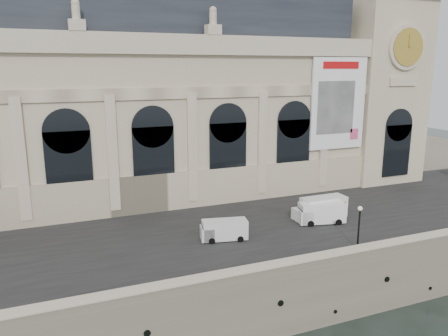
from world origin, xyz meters
The scene contains 9 objects.
quay centered at (0.00, 35.00, 3.00)m, with size 160.00×70.00×6.00m, color gray.
street centered at (0.00, 14.00, 6.03)m, with size 160.00×24.00×0.06m, color #2D2D2D.
parapet centered at (0.00, 0.60, 6.62)m, with size 160.00×1.40×1.21m.
museum centered at (-5.98, 30.86, 19.72)m, with size 69.00×18.70×29.10m.
clock_pavilion centered at (34.00, 27.93, 23.42)m, with size 13.00×14.72×36.70m.
van_b centered at (0.41, 10.06, 7.13)m, with size 5.24×2.83×2.21m.
van_c centered at (13.00, 10.56, 7.26)m, with size 5.87×3.26×2.47m.
box_truck centered at (14.08, 11.79, 7.36)m, with size 6.74×2.43×2.71m.
lamp_right centered at (12.21, 2.51, 8.31)m, with size 0.47×0.47×4.64m.
Camera 1 is at (-15.88, -30.68, 24.04)m, focal length 35.00 mm.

